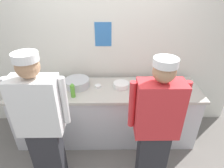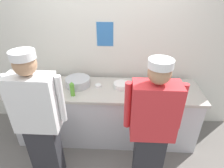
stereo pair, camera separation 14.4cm
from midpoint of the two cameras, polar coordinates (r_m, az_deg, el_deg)
ground_plane at (r=3.00m, az=-3.30°, el=-20.06°), size 9.00×9.00×0.00m
wall_back at (r=2.95m, az=-3.36°, el=10.36°), size 4.26×0.11×2.62m
prep_counter at (r=2.95m, az=-3.26°, el=-8.88°), size 2.71×0.70×0.89m
chef_near_left at (r=2.23m, az=-22.47°, el=-10.87°), size 0.62×0.24×1.72m
chef_center at (r=2.11m, az=11.30°, el=-12.38°), size 0.61×0.24×1.68m
plate_stack_front at (r=2.72m, az=1.31°, el=-0.31°), size 0.23×0.23×0.07m
mixing_bowl_steel at (r=2.78m, az=-12.00°, el=0.30°), size 0.36×0.36×0.12m
sheet_tray at (r=2.76m, az=8.83°, el=-0.73°), size 0.44×0.38×0.02m
squeeze_bottle_primary at (r=2.81m, az=14.23°, el=1.05°), size 0.06×0.06×0.18m
squeeze_bottle_secondary at (r=2.67m, az=-19.86°, el=-1.57°), size 0.05×0.05×0.18m
squeeze_bottle_spare at (r=2.53m, az=-13.47°, el=-1.89°), size 0.06×0.06×0.21m
ramekin_green_sauce at (r=2.65m, az=15.52°, el=-2.73°), size 0.09×0.09×0.04m
ramekin_red_sauce at (r=2.78m, az=-18.20°, el=-1.58°), size 0.11×0.11×0.04m
ramekin_orange_sauce at (r=2.73m, az=-5.81°, el=-0.65°), size 0.09×0.09×0.04m
chefs_knife at (r=3.04m, az=-25.07°, el=-0.55°), size 0.27×0.03×0.02m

